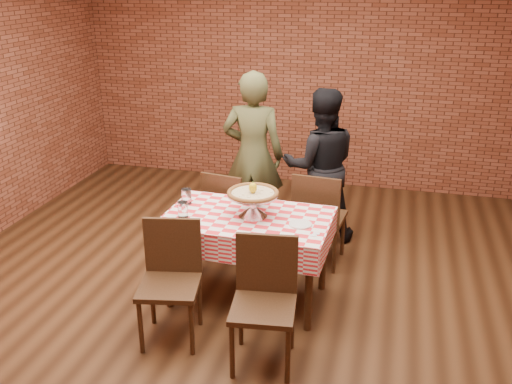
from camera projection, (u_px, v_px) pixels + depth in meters
ground at (229, 298)px, 4.82m from camera, size 6.00×6.00×0.00m
back_wall at (297, 71)px, 6.99m from camera, size 5.50×0.00×5.50m
table at (248, 258)px, 4.70m from camera, size 1.35×0.84×0.75m
tablecloth at (248, 229)px, 4.60m from camera, size 1.39×0.88×0.23m
pizza_stand at (253, 205)px, 4.54m from camera, size 0.56×0.56×0.19m
pizza at (253, 193)px, 4.50m from camera, size 0.55×0.55×0.03m
lemon at (253, 188)px, 4.48m from camera, size 0.09×0.09×0.09m
water_glass_left at (183, 210)px, 4.52m from camera, size 0.09×0.09×0.13m
water_glass_right at (187, 196)px, 4.79m from camera, size 0.09×0.09×0.13m
side_plate at (300, 224)px, 4.40m from camera, size 0.18×0.18×0.01m
sweetener_packet_a at (313, 235)px, 4.23m from camera, size 0.06×0.05×0.00m
sweetener_packet_b at (316, 233)px, 4.26m from camera, size 0.05×0.04×0.00m
condiment_caddy at (257, 196)px, 4.77m from camera, size 0.12×0.10×0.15m
chair_near_left at (169, 286)px, 4.13m from camera, size 0.51×0.51×0.91m
chair_near_right at (263, 307)px, 3.86m from camera, size 0.49×0.49×0.92m
chair_far_left at (231, 213)px, 5.41m from camera, size 0.47×0.47×0.89m
chair_far_right at (320, 216)px, 5.28m from camera, size 0.49×0.49×0.93m
diner_olive at (253, 156)px, 5.71m from camera, size 0.66×0.45×1.72m
diner_black at (320, 166)px, 5.65m from camera, size 0.89×0.77×1.57m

